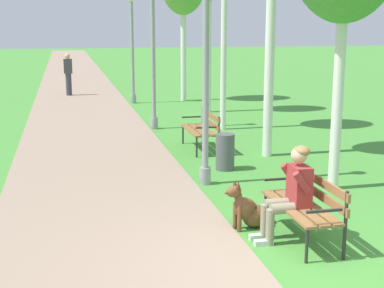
{
  "coord_description": "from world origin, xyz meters",
  "views": [
    {
      "loc": [
        -2.36,
        -5.51,
        2.75
      ],
      "look_at": [
        -0.45,
        2.76,
        0.9
      ],
      "focal_mm": 51.66,
      "sensor_mm": 36.0,
      "label": 1
    }
  ],
  "objects_px": {
    "lamp_post_far": "(132,47)",
    "litter_bin": "(225,152)",
    "park_bench_near": "(307,202)",
    "pedestrian_distant": "(68,75)",
    "lamp_post_near": "(206,42)",
    "park_bench_mid": "(203,127)",
    "person_seated_on_near_bench": "(291,190)",
    "lamp_post_mid": "(153,43)",
    "dog_brown": "(248,210)"
  },
  "relations": [
    {
      "from": "lamp_post_mid",
      "to": "pedestrian_distant",
      "type": "distance_m",
      "value": 7.9
    },
    {
      "from": "park_bench_mid",
      "to": "lamp_post_near",
      "type": "height_order",
      "value": "lamp_post_near"
    },
    {
      "from": "lamp_post_far",
      "to": "dog_brown",
      "type": "bearing_deg",
      "value": -89.89
    },
    {
      "from": "lamp_post_near",
      "to": "lamp_post_far",
      "type": "height_order",
      "value": "lamp_post_near"
    },
    {
      "from": "litter_bin",
      "to": "lamp_post_near",
      "type": "bearing_deg",
      "value": -125.44
    },
    {
      "from": "person_seated_on_near_bench",
      "to": "lamp_post_far",
      "type": "xyz_separation_m",
      "value": [
        -0.42,
        13.11,
        1.29
      ]
    },
    {
      "from": "lamp_post_near",
      "to": "lamp_post_far",
      "type": "xyz_separation_m",
      "value": [
        0.02,
        10.38,
        -0.49
      ]
    },
    {
      "from": "dog_brown",
      "to": "pedestrian_distant",
      "type": "distance_m",
      "value": 15.23
    },
    {
      "from": "park_bench_near",
      "to": "pedestrian_distant",
      "type": "xyz_separation_m",
      "value": [
        -2.82,
        15.6,
        0.33
      ]
    },
    {
      "from": "park_bench_near",
      "to": "dog_brown",
      "type": "distance_m",
      "value": 0.85
    },
    {
      "from": "park_bench_near",
      "to": "pedestrian_distant",
      "type": "relative_size",
      "value": 0.91
    },
    {
      "from": "park_bench_near",
      "to": "pedestrian_distant",
      "type": "bearing_deg",
      "value": 100.25
    },
    {
      "from": "park_bench_near",
      "to": "dog_brown",
      "type": "bearing_deg",
      "value": 137.65
    },
    {
      "from": "park_bench_mid",
      "to": "litter_bin",
      "type": "height_order",
      "value": "park_bench_mid"
    },
    {
      "from": "park_bench_near",
      "to": "dog_brown",
      "type": "xyz_separation_m",
      "value": [
        -0.6,
        0.54,
        -0.25
      ]
    },
    {
      "from": "lamp_post_near",
      "to": "lamp_post_mid",
      "type": "distance_m",
      "value": 5.37
    },
    {
      "from": "park_bench_near",
      "to": "dog_brown",
      "type": "relative_size",
      "value": 1.82
    },
    {
      "from": "dog_brown",
      "to": "litter_bin",
      "type": "height_order",
      "value": "dog_brown"
    },
    {
      "from": "park_bench_mid",
      "to": "lamp_post_near",
      "type": "bearing_deg",
      "value": -103.03
    },
    {
      "from": "park_bench_near",
      "to": "lamp_post_far",
      "type": "height_order",
      "value": "lamp_post_far"
    },
    {
      "from": "lamp_post_mid",
      "to": "park_bench_near",
      "type": "bearing_deg",
      "value": -85.2
    },
    {
      "from": "park_bench_near",
      "to": "lamp_post_mid",
      "type": "xyz_separation_m",
      "value": [
        -0.68,
        8.13,
        1.75
      ]
    },
    {
      "from": "person_seated_on_near_bench",
      "to": "dog_brown",
      "type": "relative_size",
      "value": 1.52
    },
    {
      "from": "lamp_post_near",
      "to": "litter_bin",
      "type": "xyz_separation_m",
      "value": [
        0.61,
        0.86,
        -2.11
      ]
    },
    {
      "from": "park_bench_mid",
      "to": "pedestrian_distant",
      "type": "relative_size",
      "value": 0.91
    },
    {
      "from": "park_bench_mid",
      "to": "pedestrian_distant",
      "type": "height_order",
      "value": "pedestrian_distant"
    },
    {
      "from": "lamp_post_near",
      "to": "litter_bin",
      "type": "distance_m",
      "value": 2.36
    },
    {
      "from": "park_bench_mid",
      "to": "lamp_post_far",
      "type": "relative_size",
      "value": 0.39
    },
    {
      "from": "lamp_post_near",
      "to": "lamp_post_far",
      "type": "relative_size",
      "value": 1.25
    },
    {
      "from": "lamp_post_mid",
      "to": "lamp_post_far",
      "type": "distance_m",
      "value": 5.02
    },
    {
      "from": "person_seated_on_near_bench",
      "to": "lamp_post_far",
      "type": "bearing_deg",
      "value": 91.82
    },
    {
      "from": "lamp_post_far",
      "to": "litter_bin",
      "type": "relative_size",
      "value": 5.43
    },
    {
      "from": "park_bench_mid",
      "to": "lamp_post_far",
      "type": "bearing_deg",
      "value": 94.38
    },
    {
      "from": "park_bench_mid",
      "to": "dog_brown",
      "type": "relative_size",
      "value": 1.82
    },
    {
      "from": "park_bench_near",
      "to": "lamp_post_near",
      "type": "xyz_separation_m",
      "value": [
        -0.64,
        2.76,
        1.95
      ]
    },
    {
      "from": "lamp_post_near",
      "to": "litter_bin",
      "type": "relative_size",
      "value": 6.8
    },
    {
      "from": "person_seated_on_near_bench",
      "to": "litter_bin",
      "type": "distance_m",
      "value": 3.61
    },
    {
      "from": "dog_brown",
      "to": "pedestrian_distant",
      "type": "bearing_deg",
      "value": 98.4
    },
    {
      "from": "park_bench_near",
      "to": "park_bench_mid",
      "type": "distance_m",
      "value": 5.41
    },
    {
      "from": "park_bench_near",
      "to": "park_bench_mid",
      "type": "xyz_separation_m",
      "value": [
        -0.03,
        5.41,
        0.0
      ]
    },
    {
      "from": "litter_bin",
      "to": "pedestrian_distant",
      "type": "xyz_separation_m",
      "value": [
        -2.79,
        11.97,
        0.49
      ]
    },
    {
      "from": "pedestrian_distant",
      "to": "person_seated_on_near_bench",
      "type": "bearing_deg",
      "value": -80.47
    },
    {
      "from": "park_bench_near",
      "to": "park_bench_mid",
      "type": "height_order",
      "value": "same"
    },
    {
      "from": "park_bench_near",
      "to": "lamp_post_mid",
      "type": "height_order",
      "value": "lamp_post_mid"
    },
    {
      "from": "person_seated_on_near_bench",
      "to": "lamp_post_near",
      "type": "xyz_separation_m",
      "value": [
        -0.44,
        2.73,
        1.78
      ]
    },
    {
      "from": "person_seated_on_near_bench",
      "to": "pedestrian_distant",
      "type": "relative_size",
      "value": 0.76
    },
    {
      "from": "dog_brown",
      "to": "lamp_post_mid",
      "type": "xyz_separation_m",
      "value": [
        -0.09,
        7.58,
        2.0
      ]
    },
    {
      "from": "park_bench_mid",
      "to": "litter_bin",
      "type": "relative_size",
      "value": 2.14
    },
    {
      "from": "park_bench_mid",
      "to": "lamp_post_far",
      "type": "height_order",
      "value": "lamp_post_far"
    },
    {
      "from": "lamp_post_near",
      "to": "pedestrian_distant",
      "type": "relative_size",
      "value": 2.88
    }
  ]
}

